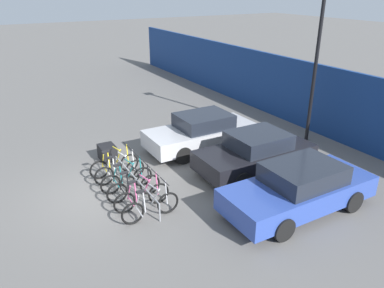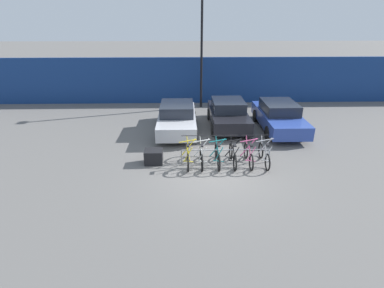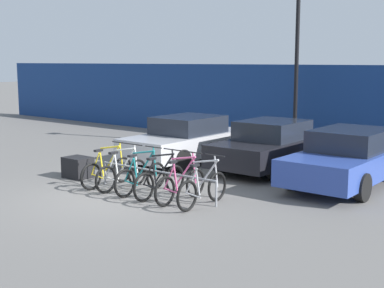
{
  "view_description": "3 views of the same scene",
  "coord_description": "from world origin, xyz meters",
  "px_view_note": "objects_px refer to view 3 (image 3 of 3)",
  "views": [
    {
      "loc": [
        10.1,
        -2.84,
        5.95
      ],
      "look_at": [
        0.79,
        2.52,
        1.37
      ],
      "focal_mm": 35.0,
      "sensor_mm": 36.0,
      "label": 1
    },
    {
      "loc": [
        -1.08,
        -9.86,
        5.38
      ],
      "look_at": [
        -0.8,
        1.03,
        0.66
      ],
      "focal_mm": 28.0,
      "sensor_mm": 36.0,
      "label": 2
    },
    {
      "loc": [
        8.69,
        -8.27,
        3.08
      ],
      "look_at": [
        0.73,
        1.75,
        1.07
      ],
      "focal_mm": 50.0,
      "sensor_mm": 36.0,
      "label": 3
    }
  ],
  "objects_px": {
    "bicycle_pink": "(181,185)",
    "bicycle_silver": "(203,189)",
    "car_silver": "(187,139)",
    "bicycle_teal": "(141,177)",
    "bicycle_black": "(160,181)",
    "lamp_post": "(297,38)",
    "cargo_crate": "(78,167)",
    "car_black": "(271,146)",
    "bicycle_white": "(122,174)",
    "bike_rack": "(156,174)",
    "car_blue": "(350,158)",
    "bicycle_yellow": "(107,171)"
  },
  "relations": [
    {
      "from": "bike_rack",
      "to": "cargo_crate",
      "type": "relative_size",
      "value": 5.0
    },
    {
      "from": "bicycle_silver",
      "to": "lamp_post",
      "type": "height_order",
      "value": "lamp_post"
    },
    {
      "from": "bicycle_teal",
      "to": "cargo_crate",
      "type": "bearing_deg",
      "value": 177.43
    },
    {
      "from": "bicycle_black",
      "to": "cargo_crate",
      "type": "bearing_deg",
      "value": 173.46
    },
    {
      "from": "lamp_post",
      "to": "cargo_crate",
      "type": "distance_m",
      "value": 8.86
    },
    {
      "from": "lamp_post",
      "to": "car_black",
      "type": "bearing_deg",
      "value": -72.14
    },
    {
      "from": "bicycle_yellow",
      "to": "car_black",
      "type": "bearing_deg",
      "value": 65.86
    },
    {
      "from": "bicycle_pink",
      "to": "car_silver",
      "type": "xyz_separation_m",
      "value": [
        -2.84,
        3.72,
        0.31
      ]
    },
    {
      "from": "bicycle_silver",
      "to": "bicycle_black",
      "type": "bearing_deg",
      "value": -177.94
    },
    {
      "from": "bicycle_black",
      "to": "car_silver",
      "type": "relative_size",
      "value": 0.39
    },
    {
      "from": "bicycle_white",
      "to": "bicycle_teal",
      "type": "xyz_separation_m",
      "value": [
        0.63,
        0.0,
        0.0
      ]
    },
    {
      "from": "car_silver",
      "to": "cargo_crate",
      "type": "height_order",
      "value": "car_silver"
    },
    {
      "from": "bicycle_yellow",
      "to": "bicycle_white",
      "type": "height_order",
      "value": "same"
    },
    {
      "from": "bicycle_pink",
      "to": "car_silver",
      "type": "height_order",
      "value": "car_silver"
    },
    {
      "from": "bicycle_silver",
      "to": "car_silver",
      "type": "bearing_deg",
      "value": 134.85
    },
    {
      "from": "bicycle_white",
      "to": "lamp_post",
      "type": "xyz_separation_m",
      "value": [
        0.41,
        7.97,
        3.45
      ]
    },
    {
      "from": "bike_rack",
      "to": "cargo_crate",
      "type": "distance_m",
      "value": 2.83
    },
    {
      "from": "bicycle_white",
      "to": "bicycle_silver",
      "type": "xyz_separation_m",
      "value": [
        2.44,
        0.0,
        0.0
      ]
    },
    {
      "from": "bicycle_silver",
      "to": "cargo_crate",
      "type": "relative_size",
      "value": 2.44
    },
    {
      "from": "bicycle_silver",
      "to": "car_black",
      "type": "bearing_deg",
      "value": 103.1
    },
    {
      "from": "bicycle_yellow",
      "to": "bicycle_silver",
      "type": "relative_size",
      "value": 1.0
    },
    {
      "from": "car_silver",
      "to": "bicycle_black",
      "type": "bearing_deg",
      "value": -59.11
    },
    {
      "from": "bike_rack",
      "to": "lamp_post",
      "type": "relative_size",
      "value": 0.5
    },
    {
      "from": "bicycle_white",
      "to": "cargo_crate",
      "type": "distance_m",
      "value": 1.87
    },
    {
      "from": "bicycle_yellow",
      "to": "bicycle_pink",
      "type": "xyz_separation_m",
      "value": [
        2.35,
        0.0,
        0.0
      ]
    },
    {
      "from": "bicycle_black",
      "to": "bicycle_silver",
      "type": "bearing_deg",
      "value": -3.16
    },
    {
      "from": "car_silver",
      "to": "bicycle_pink",
      "type": "bearing_deg",
      "value": -52.69
    },
    {
      "from": "bicycle_silver",
      "to": "cargo_crate",
      "type": "bearing_deg",
      "value": 179.64
    },
    {
      "from": "car_silver",
      "to": "lamp_post",
      "type": "relative_size",
      "value": 0.63
    },
    {
      "from": "bike_rack",
      "to": "car_black",
      "type": "height_order",
      "value": "car_black"
    },
    {
      "from": "bicycle_teal",
      "to": "car_blue",
      "type": "relative_size",
      "value": 0.38
    },
    {
      "from": "bicycle_pink",
      "to": "bicycle_silver",
      "type": "relative_size",
      "value": 1.0
    },
    {
      "from": "lamp_post",
      "to": "car_blue",
      "type": "bearing_deg",
      "value": -48.35
    },
    {
      "from": "bicycle_white",
      "to": "car_silver",
      "type": "relative_size",
      "value": 0.39
    },
    {
      "from": "bicycle_yellow",
      "to": "bicycle_pink",
      "type": "relative_size",
      "value": 1.0
    },
    {
      "from": "bicycle_teal",
      "to": "bicycle_silver",
      "type": "distance_m",
      "value": 1.81
    },
    {
      "from": "bicycle_pink",
      "to": "car_silver",
      "type": "distance_m",
      "value": 4.69
    },
    {
      "from": "bicycle_silver",
      "to": "bicycle_yellow",
      "type": "bearing_deg",
      "value": -177.94
    },
    {
      "from": "bike_rack",
      "to": "bicycle_teal",
      "type": "distance_m",
      "value": 0.38
    },
    {
      "from": "bicycle_black",
      "to": "car_silver",
      "type": "xyz_separation_m",
      "value": [
        -2.23,
        3.72,
        0.31
      ]
    },
    {
      "from": "bike_rack",
      "to": "car_black",
      "type": "relative_size",
      "value": 0.86
    },
    {
      "from": "bicycle_white",
      "to": "car_blue",
      "type": "distance_m",
      "value": 5.62
    },
    {
      "from": "bicycle_pink",
      "to": "car_black",
      "type": "height_order",
      "value": "car_black"
    },
    {
      "from": "bicycle_pink",
      "to": "car_black",
      "type": "xyz_separation_m",
      "value": [
        -0.23,
        4.28,
        0.31
      ]
    },
    {
      "from": "car_blue",
      "to": "cargo_crate",
      "type": "distance_m",
      "value": 7.0
    },
    {
      "from": "bicycle_yellow",
      "to": "car_blue",
      "type": "height_order",
      "value": "car_blue"
    },
    {
      "from": "bike_rack",
      "to": "bicycle_silver",
      "type": "height_order",
      "value": "bicycle_silver"
    },
    {
      "from": "bicycle_silver",
      "to": "car_blue",
      "type": "bearing_deg",
      "value": 68.51
    },
    {
      "from": "bicycle_white",
      "to": "bicycle_black",
      "type": "xyz_separation_m",
      "value": [
        1.22,
        0.0,
        0.0
      ]
    },
    {
      "from": "car_silver",
      "to": "car_black",
      "type": "bearing_deg",
      "value": 12.07
    }
  ]
}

